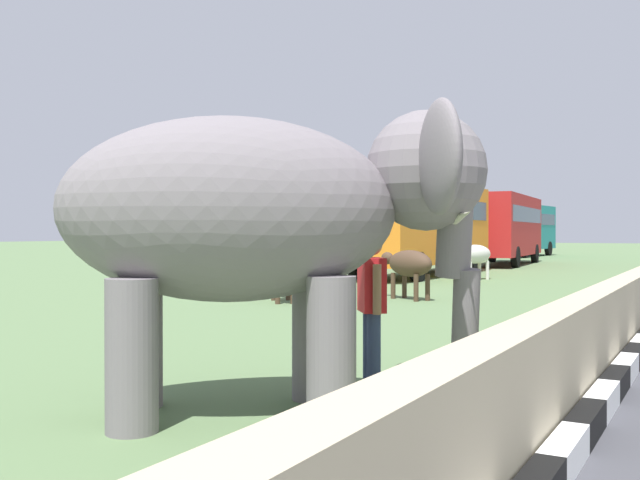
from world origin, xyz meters
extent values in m
cube|color=white|center=(1.00, 3.28, 0.12)|extent=(0.90, 0.20, 0.24)
cube|color=black|center=(1.90, 3.28, 0.12)|extent=(0.90, 0.20, 0.24)
cube|color=white|center=(2.80, 3.28, 0.12)|extent=(0.90, 0.20, 0.24)
cube|color=black|center=(3.70, 3.28, 0.12)|extent=(0.90, 0.20, 0.24)
cube|color=white|center=(4.60, 3.28, 0.12)|extent=(0.90, 0.20, 0.24)
cube|color=black|center=(5.50, 3.28, 0.12)|extent=(0.90, 0.20, 0.24)
cube|color=tan|center=(2.00, 3.58, 0.50)|extent=(28.00, 0.36, 1.00)
cylinder|color=slate|center=(2.04, 5.89, 0.64)|extent=(0.44, 0.44, 1.29)
cylinder|color=slate|center=(1.34, 5.32, 0.64)|extent=(0.44, 0.44, 1.29)
cylinder|color=slate|center=(0.95, 7.20, 0.64)|extent=(0.44, 0.44, 1.29)
cylinder|color=slate|center=(0.26, 6.63, 0.64)|extent=(0.44, 0.44, 1.29)
ellipsoid|color=slate|center=(1.15, 6.26, 1.88)|extent=(3.21, 3.41, 1.70)
sphere|color=slate|center=(2.34, 4.82, 2.27)|extent=(1.16, 1.16, 1.16)
ellipsoid|color=#D84C8C|center=(2.52, 4.60, 2.42)|extent=(0.72, 0.69, 0.44)
ellipsoid|color=slate|center=(2.85, 5.43, 2.32)|extent=(0.85, 0.76, 1.00)
ellipsoid|color=slate|center=(1.65, 4.43, 2.32)|extent=(0.85, 0.76, 1.00)
cylinder|color=slate|center=(2.52, 4.60, 1.72)|extent=(0.57, 0.55, 0.98)
cylinder|color=slate|center=(2.60, 4.51, 0.92)|extent=(0.42, 0.41, 0.82)
cone|color=beige|center=(2.70, 4.82, 1.82)|extent=(0.52, 0.47, 0.22)
cone|color=beige|center=(2.27, 4.46, 1.82)|extent=(0.52, 0.47, 0.22)
cylinder|color=navy|center=(2.86, 5.67, 0.41)|extent=(0.15, 0.15, 0.82)
cylinder|color=navy|center=(2.71, 5.54, 0.41)|extent=(0.15, 0.15, 0.82)
cube|color=red|center=(2.78, 5.61, 1.11)|extent=(0.46, 0.43, 0.58)
cylinder|color=#9E7251|center=(2.99, 5.76, 1.08)|extent=(0.17, 0.16, 0.53)
cylinder|color=#9E7251|center=(2.58, 5.45, 1.08)|extent=(0.13, 0.13, 0.52)
sphere|color=#9E7251|center=(2.78, 5.61, 1.54)|extent=(0.23, 0.23, 0.23)
cube|color=orange|center=(21.58, 12.43, 2.00)|extent=(9.55, 2.56, 3.00)
cube|color=#3F5160|center=(21.58, 12.43, 2.54)|extent=(8.79, 2.60, 0.76)
cylinder|color=black|center=(24.64, 13.56, 0.50)|extent=(1.00, 0.31, 1.00)
cylinder|color=black|center=(24.62, 11.26, 0.50)|extent=(1.00, 0.31, 1.00)
cylinder|color=black|center=(18.53, 13.60, 0.50)|extent=(1.00, 0.31, 1.00)
cylinder|color=black|center=(18.52, 11.30, 0.50)|extent=(1.00, 0.31, 1.00)
cube|color=#B21E1E|center=(32.48, 12.17, 2.00)|extent=(9.68, 3.24, 3.00)
cube|color=#3F5160|center=(32.48, 12.17, 2.54)|extent=(8.92, 3.22, 0.76)
cylinder|color=black|center=(35.42, 13.55, 0.50)|extent=(1.02, 0.38, 1.00)
cylinder|color=black|center=(35.60, 11.26, 0.50)|extent=(1.02, 0.38, 1.00)
cylinder|color=black|center=(29.35, 13.07, 0.50)|extent=(1.02, 0.38, 1.00)
cylinder|color=black|center=(29.53, 10.78, 0.50)|extent=(1.02, 0.38, 1.00)
cube|color=teal|center=(45.49, 14.44, 2.00)|extent=(8.69, 2.99, 3.00)
cube|color=#3F5160|center=(45.49, 14.44, 2.54)|extent=(8.01, 2.99, 0.76)
cylinder|color=black|center=(48.29, 15.43, 0.50)|extent=(1.02, 0.36, 1.00)
cylinder|color=black|center=(48.16, 13.13, 0.50)|extent=(1.02, 0.36, 1.00)
cylinder|color=black|center=(42.83, 15.74, 0.50)|extent=(1.02, 0.36, 1.00)
cylinder|color=black|center=(42.69, 13.45, 0.50)|extent=(1.02, 0.36, 1.00)
cylinder|color=#473323|center=(10.55, 11.91, 0.33)|extent=(0.12, 0.12, 0.65)
cylinder|color=#473323|center=(10.77, 11.63, 0.33)|extent=(0.12, 0.12, 0.65)
cylinder|color=#473323|center=(9.85, 11.34, 0.33)|extent=(0.12, 0.12, 0.65)
cylinder|color=#473323|center=(10.08, 11.06, 0.33)|extent=(0.12, 0.12, 0.65)
ellipsoid|color=#473323|center=(10.31, 11.48, 0.90)|extent=(1.54, 1.41, 0.66)
ellipsoid|color=#473323|center=(11.03, 12.07, 1.00)|extent=(0.47, 0.45, 0.32)
cylinder|color=#473323|center=(12.43, 9.55, 0.33)|extent=(0.12, 0.12, 0.65)
cylinder|color=#473323|center=(12.75, 9.38, 0.33)|extent=(0.12, 0.12, 0.65)
cylinder|color=#473323|center=(12.00, 8.76, 0.33)|extent=(0.12, 0.12, 0.65)
cylinder|color=#473323|center=(12.31, 8.59, 0.33)|extent=(0.12, 0.12, 0.65)
ellipsoid|color=#473323|center=(12.37, 9.07, 0.90)|extent=(1.25, 1.60, 0.66)
ellipsoid|color=#473323|center=(12.82, 9.88, 1.00)|extent=(0.42, 0.48, 0.32)
cylinder|color=beige|center=(19.92, 9.92, 0.33)|extent=(0.12, 0.12, 0.65)
cylinder|color=beige|center=(20.06, 10.25, 0.33)|extent=(0.12, 0.12, 0.65)
cylinder|color=beige|center=(20.74, 9.56, 0.33)|extent=(0.12, 0.12, 0.65)
cylinder|color=beige|center=(20.89, 9.89, 0.33)|extent=(0.12, 0.12, 0.65)
ellipsoid|color=beige|center=(20.40, 9.91, 0.90)|extent=(1.61, 1.15, 0.66)
ellipsoid|color=beige|center=(19.55, 10.28, 1.00)|extent=(0.47, 0.40, 0.32)
ellipsoid|color=slate|center=(55.00, 27.90, 0.00)|extent=(25.28, 20.22, 14.53)
camera|label=1|loc=(-4.19, 2.32, 1.68)|focal=40.37mm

